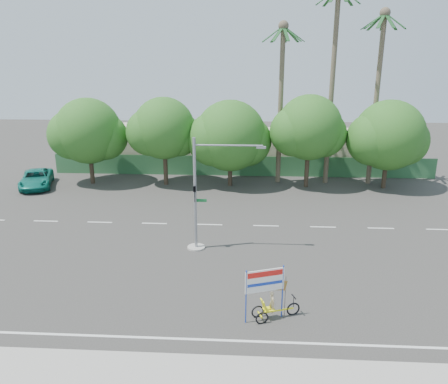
{
  "coord_description": "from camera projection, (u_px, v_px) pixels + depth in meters",
  "views": [
    {
      "loc": [
        0.69,
        -20.9,
        11.49
      ],
      "look_at": [
        -0.79,
        4.67,
        3.5
      ],
      "focal_mm": 35.0,
      "sensor_mm": 36.0,
      "label": 1
    }
  ],
  "objects": [
    {
      "name": "palm_short",
      "position": [
        281.0,
        87.0,
        39.13
      ],
      "size": [
        3.73,
        3.79,
        14.45
      ],
      "color": "#70604C",
      "rests_on": "ground"
    },
    {
      "name": "tree_left",
      "position": [
        163.0,
        131.0,
        39.42
      ],
      "size": [
        6.66,
        5.6,
        8.07
      ],
      "color": "#473828",
      "rests_on": "ground"
    },
    {
      "name": "tree_right",
      "position": [
        309.0,
        130.0,
        38.65
      ],
      "size": [
        6.9,
        5.8,
        8.36
      ],
      "color": "#473828",
      "rests_on": "ground"
    },
    {
      "name": "building_left",
      "position": [
        152.0,
        146.0,
        48.11
      ],
      "size": [
        12.0,
        8.0,
        4.0
      ],
      "primitive_type": "cube",
      "color": "beige",
      "rests_on": "ground"
    },
    {
      "name": "fence",
      "position": [
        242.0,
        166.0,
        43.57
      ],
      "size": [
        38.0,
        0.08,
        2.0
      ],
      "primitive_type": "cube",
      "color": "#336B3D",
      "rests_on": "ground"
    },
    {
      "name": "traffic_signal",
      "position": [
        200.0,
        204.0,
        26.43
      ],
      "size": [
        4.72,
        1.1,
        7.0
      ],
      "color": "gray",
      "rests_on": "ground"
    },
    {
      "name": "palm_mid",
      "position": [
        378.0,
        81.0,
        38.5
      ],
      "size": [
        3.73,
        3.79,
        15.45
      ],
      "color": "#70604C",
      "rests_on": "ground"
    },
    {
      "name": "trike_billboard",
      "position": [
        270.0,
        298.0,
        19.66
      ],
      "size": [
        2.57,
        1.14,
        2.65
      ],
      "rotation": [
        0.0,
        0.0,
        0.34
      ],
      "color": "black",
      "rests_on": "ground"
    },
    {
      "name": "tree_far_right",
      "position": [
        388.0,
        137.0,
        38.44
      ],
      "size": [
        7.38,
        6.2,
        7.94
      ],
      "color": "#473828",
      "rests_on": "ground"
    },
    {
      "name": "ground",
      "position": [
        234.0,
        280.0,
        23.38
      ],
      "size": [
        120.0,
        120.0,
        0.0
      ],
      "primitive_type": "plane",
      "color": "#33302D",
      "rests_on": "ground"
    },
    {
      "name": "tree_far_left",
      "position": [
        88.0,
        133.0,
        39.89
      ],
      "size": [
        7.14,
        6.0,
        7.96
      ],
      "color": "#473828",
      "rests_on": "ground"
    },
    {
      "name": "tree_center",
      "position": [
        230.0,
        138.0,
        39.26
      ],
      "size": [
        7.62,
        6.4,
        7.85
      ],
      "color": "#473828",
      "rests_on": "ground"
    },
    {
      "name": "pickup_truck",
      "position": [
        36.0,
        179.0,
        39.89
      ],
      "size": [
        4.21,
        6.09,
        1.55
      ],
      "primitive_type": "imported",
      "rotation": [
        0.0,
        0.0,
        0.33
      ],
      "color": "#107464",
      "rests_on": "ground"
    },
    {
      "name": "palm_tall",
      "position": [
        333.0,
        68.0,
        38.41
      ],
      "size": [
        3.73,
        3.79,
        17.45
      ],
      "color": "#70604C",
      "rests_on": "ground"
    },
    {
      "name": "building_right",
      "position": [
        316.0,
        150.0,
        47.18
      ],
      "size": [
        14.0,
        8.0,
        3.6
      ],
      "primitive_type": "cube",
      "color": "beige",
      "rests_on": "ground"
    },
    {
      "name": "sidewalk_near",
      "position": [
        226.0,
        378.0,
        16.21
      ],
      "size": [
        50.0,
        2.4,
        0.12
      ],
      "primitive_type": "cube",
      "color": "gray",
      "rests_on": "ground"
    }
  ]
}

